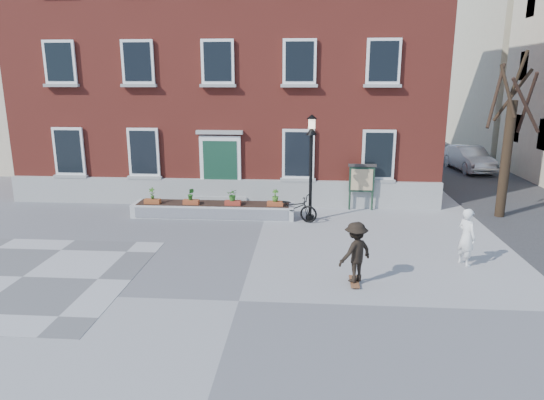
# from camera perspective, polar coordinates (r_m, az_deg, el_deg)

# --- Properties ---
(ground) EXTENTS (100.00, 100.00, 0.00)m
(ground) POSITION_cam_1_polar(r_m,az_deg,el_deg) (11.88, -3.93, -11.78)
(ground) COLOR gray
(ground) RESTS_ON ground
(checker_patch) EXTENTS (6.00, 6.00, 0.01)m
(checker_patch) POSITION_cam_1_polar(r_m,az_deg,el_deg) (14.77, -27.28, -8.03)
(checker_patch) COLOR #58585B
(checker_patch) RESTS_ON ground
(distant_building) EXTENTS (10.00, 12.00, 13.00)m
(distant_building) POSITION_cam_1_polar(r_m,az_deg,el_deg) (36.32, -29.39, 14.51)
(distant_building) COLOR beige
(distant_building) RESTS_ON ground
(bicycle) EXTENTS (2.02, 1.20, 1.00)m
(bicycle) POSITION_cam_1_polar(r_m,az_deg,el_deg) (18.01, 2.43, -0.91)
(bicycle) COLOR black
(bicycle) RESTS_ON ground
(parked_car) EXTENTS (2.00, 4.47, 1.43)m
(parked_car) POSITION_cam_1_polar(r_m,az_deg,el_deg) (29.97, 22.12, 4.56)
(parked_car) COLOR silver
(parked_car) RESTS_ON ground
(bystander) EXTENTS (0.62, 0.72, 1.66)m
(bystander) POSITION_cam_1_polar(r_m,az_deg,el_deg) (14.76, 21.91, -4.07)
(bystander) COLOR white
(bystander) RESTS_ON ground
(brick_building) EXTENTS (18.40, 10.85, 12.60)m
(brick_building) POSITION_cam_1_polar(r_m,az_deg,el_deg) (24.82, -4.22, 16.72)
(brick_building) COLOR maroon
(brick_building) RESTS_ON ground
(planter_assembly) EXTENTS (6.20, 1.12, 1.15)m
(planter_assembly) POSITION_cam_1_polar(r_m,az_deg,el_deg) (18.75, -6.88, -1.02)
(planter_assembly) COLOR silver
(planter_assembly) RESTS_ON ground
(bare_tree) EXTENTS (1.83, 1.83, 6.16)m
(bare_tree) POSITION_cam_1_polar(r_m,az_deg,el_deg) (20.14, 26.00, 5.92)
(bare_tree) COLOR #312316
(bare_tree) RESTS_ON ground
(lamp_post) EXTENTS (0.40, 0.40, 3.93)m
(lamp_post) POSITION_cam_1_polar(r_m,az_deg,el_deg) (17.70, 4.63, 5.52)
(lamp_post) COLOR black
(lamp_post) RESTS_ON ground
(notice_board) EXTENTS (1.10, 0.16, 1.87)m
(notice_board) POSITION_cam_1_polar(r_m,az_deg,el_deg) (19.66, 10.51, 2.42)
(notice_board) COLOR #193220
(notice_board) RESTS_ON ground
(skateboarder) EXTENTS (1.17, 1.11, 1.67)m
(skateboarder) POSITION_cam_1_polar(r_m,az_deg,el_deg) (12.63, 9.80, -6.07)
(skateboarder) COLOR brown
(skateboarder) RESTS_ON ground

